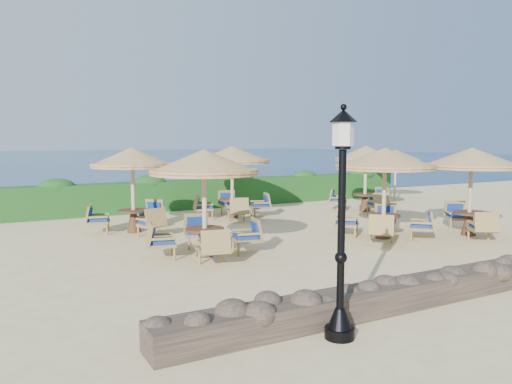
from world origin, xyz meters
name	(u,v)px	position (x,y,z in m)	size (l,w,h in m)	color
ground	(327,233)	(0.00, 0.00, 0.00)	(120.00, 120.00, 0.00)	beige
sea	(55,159)	(0.00, 70.00, 0.00)	(160.00, 160.00, 0.00)	navy
hedge	(228,192)	(0.00, 7.20, 0.60)	(18.00, 0.90, 1.20)	#154316
stone_wall	(511,272)	(0.00, -6.20, 0.22)	(15.00, 0.65, 0.44)	brown
lamp_post	(341,233)	(-4.80, -6.80, 1.55)	(0.44, 0.44, 3.31)	black
extra_parasol	(396,155)	(7.80, 5.20, 2.17)	(2.30, 2.30, 2.41)	#C8B28D
cafe_set_0	(204,184)	(-4.54, -1.08, 1.80)	(2.88, 2.88, 2.65)	#C8B28D
cafe_set_1	(385,176)	(0.94, -1.48, 1.85)	(2.89, 2.89, 2.65)	#C8B28D
cafe_set_2	(471,169)	(3.56, -2.34, 2.02)	(2.83, 2.83, 2.65)	#C8B28D
cafe_set_3	(133,173)	(-5.26, 2.98, 1.85)	(2.72, 2.72, 2.65)	#C8B28D
cafe_set_4	(232,169)	(-1.27, 4.15, 1.82)	(2.89, 2.89, 2.65)	#C8B28D
cafe_set_5	(366,166)	(4.15, 3.09, 1.83)	(2.70, 2.68, 2.65)	#C8B28D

